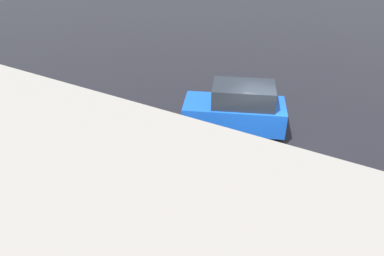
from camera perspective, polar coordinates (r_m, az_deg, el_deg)
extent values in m
plane|color=black|center=(14.16, 10.45, -3.47)|extent=(60.00, 60.00, 0.00)
cube|color=slate|center=(11.12, 2.68, -14.29)|extent=(24.00, 3.20, 0.04)
cube|color=blue|center=(14.77, 6.39, 2.10)|extent=(4.25, 3.04, 0.99)
cube|color=#1E232B|center=(14.37, 7.84, 5.08)|extent=(2.73, 2.27, 0.77)
cylinder|color=black|center=(14.46, 1.10, -0.66)|extent=(0.64, 0.43, 0.60)
cylinder|color=black|center=(15.69, 1.67, 2.08)|extent=(0.64, 0.43, 0.60)
cylinder|color=black|center=(14.47, 11.29, -1.32)|extent=(0.64, 0.43, 0.60)
cylinder|color=black|center=(15.69, 11.06, 1.47)|extent=(0.64, 0.43, 0.60)
cylinder|color=#197A2D|center=(13.36, -10.25, -4.18)|extent=(0.22, 0.22, 0.62)
sphere|color=#197A2D|center=(13.16, -10.40, -2.90)|extent=(0.26, 0.26, 0.26)
cylinder|color=#197A2D|center=(13.23, -9.74, -4.13)|extent=(0.10, 0.09, 0.09)
cylinder|color=#197A2D|center=(13.41, -10.82, -3.72)|extent=(0.10, 0.09, 0.09)
cylinder|color=#2D2D2D|center=(13.52, -10.14, -5.15)|extent=(0.31, 0.31, 0.06)
cube|color=silver|center=(13.30, -13.86, -2.65)|extent=(0.38, 0.43, 0.55)
sphere|color=tan|center=(13.10, -14.07, -1.26)|extent=(0.22, 0.22, 0.22)
cylinder|color=#1E1E2D|center=(13.65, -13.52, -4.19)|extent=(0.13, 0.13, 0.45)
cylinder|color=#1E1E2D|center=(13.51, -13.68, -4.63)|extent=(0.13, 0.13, 0.45)
cylinder|color=silver|center=(13.50, -13.64, -2.09)|extent=(0.09, 0.09, 0.50)
cylinder|color=silver|center=(13.11, -14.08, -3.24)|extent=(0.09, 0.09, 0.50)
cylinder|color=#B7BABF|center=(9.86, -6.76, -17.92)|extent=(0.04, 0.04, 1.05)
cylinder|color=#B7BABF|center=(11.57, -20.14, -11.02)|extent=(0.04, 0.04, 1.05)
cylinder|color=#4C4C51|center=(12.63, -17.00, -2.57)|extent=(0.07, 0.07, 2.40)
cube|color=black|center=(12.15, -17.68, 1.15)|extent=(0.04, 0.44, 0.44)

